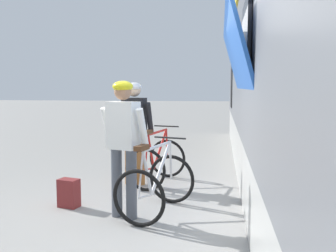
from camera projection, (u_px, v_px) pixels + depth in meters
name	position (u px, v px, depth m)	size (l,w,h in m)	color
ground_plane	(143.00, 221.00, 4.75)	(80.00, 80.00, 0.00)	gray
cyclist_near_in_white	(124.00, 137.00, 4.77)	(0.66, 0.42, 1.76)	#4C515B
cyclist_far_in_dark	(135.00, 124.00, 6.43)	(0.64, 0.37, 1.76)	#935B2D
bicycle_near_silver	(156.00, 184.00, 4.96)	(0.96, 1.22, 0.99)	black
bicycle_far_red	(157.00, 161.00, 6.52)	(0.92, 1.20, 0.99)	black
backpack_on_platform	(69.00, 193.00, 5.27)	(0.28, 0.18, 0.40)	maroon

